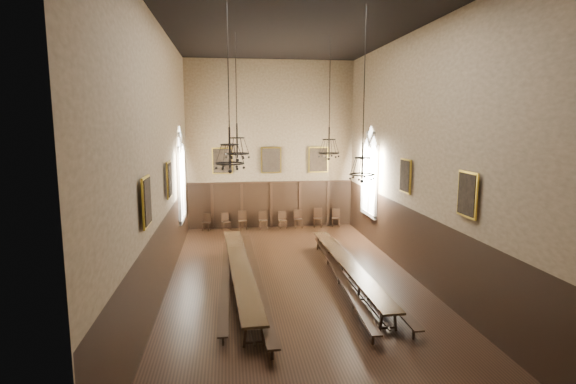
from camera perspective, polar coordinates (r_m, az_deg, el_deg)
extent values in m
cube|color=black|center=(16.39, 0.90, -11.59)|extent=(9.00, 18.00, 0.02)
cube|color=black|center=(15.72, 0.99, 20.96)|extent=(9.00, 18.00, 0.02)
cube|color=#8D7756|center=(24.34, -2.20, 5.96)|extent=(9.00, 0.02, 9.00)
cube|color=#8D7756|center=(6.69, 12.39, -1.69)|extent=(9.00, 0.02, 9.00)
cube|color=#8D7756|center=(15.41, -15.93, 4.00)|extent=(0.02, 18.00, 9.00)
cube|color=#8D7756|center=(16.68, 16.50, 4.31)|extent=(0.02, 18.00, 9.00)
cube|color=black|center=(16.06, -6.11, -9.25)|extent=(1.20, 9.93, 0.07)
cube|color=black|center=(16.62, 7.56, -8.88)|extent=(0.77, 9.09, 0.06)
cube|color=black|center=(16.06, -7.95, -10.61)|extent=(0.36, 9.05, 0.05)
cube|color=black|center=(15.99, -4.18, -10.35)|extent=(0.56, 10.79, 0.05)
cube|color=black|center=(16.33, 6.49, -10.16)|extent=(0.72, 9.68, 0.05)
cube|color=black|center=(16.55, 9.67, -10.02)|extent=(0.34, 9.34, 0.05)
cube|color=black|center=(24.36, -10.33, -3.87)|extent=(0.50, 0.50, 0.05)
cube|color=black|center=(24.48, -10.32, -3.25)|extent=(0.38, 0.17, 0.47)
cube|color=black|center=(24.35, -7.88, -3.79)|extent=(0.52, 0.52, 0.05)
cube|color=black|center=(24.46, -7.89, -3.15)|extent=(0.40, 0.17, 0.48)
cube|color=black|center=(24.33, -5.76, -3.67)|extent=(0.45, 0.45, 0.05)
cube|color=black|center=(24.46, -5.79, -2.98)|extent=(0.44, 0.06, 0.52)
cube|color=black|center=(24.39, -3.17, -3.65)|extent=(0.44, 0.44, 0.05)
cube|color=black|center=(24.52, -3.21, -2.98)|extent=(0.42, 0.06, 0.50)
cube|color=black|center=(24.48, -0.68, -3.63)|extent=(0.43, 0.43, 0.05)
cube|color=black|center=(24.60, -0.73, -3.00)|extent=(0.41, 0.07, 0.48)
cube|color=black|center=(24.62, 1.31, -3.50)|extent=(0.43, 0.43, 0.05)
cube|color=black|center=(24.75, 1.25, -2.82)|extent=(0.43, 0.04, 0.51)
cube|color=black|center=(24.80, 3.82, -3.36)|extent=(0.54, 0.54, 0.05)
cube|color=black|center=(24.93, 3.73, -2.65)|extent=(0.46, 0.13, 0.54)
cube|color=black|center=(25.04, 6.11, -3.33)|extent=(0.50, 0.50, 0.05)
cube|color=black|center=(25.17, 6.02, -2.67)|extent=(0.43, 0.12, 0.52)
cylinder|color=black|center=(17.33, -6.62, 14.16)|extent=(0.03, 0.03, 3.33)
torus|color=black|center=(17.29, -6.46, 4.86)|extent=(0.93, 0.93, 0.05)
torus|color=black|center=(17.26, -6.50, 6.84)|extent=(0.59, 0.59, 0.04)
cylinder|color=black|center=(17.26, -6.49, 6.48)|extent=(0.07, 0.07, 1.31)
cylinder|color=black|center=(17.90, 5.34, 13.78)|extent=(0.03, 0.03, 3.46)
torus|color=black|center=(17.87, 5.21, 4.93)|extent=(0.83, 0.83, 0.05)
torus|color=black|center=(17.84, 5.24, 6.66)|extent=(0.53, 0.53, 0.04)
cylinder|color=black|center=(17.85, 5.23, 6.34)|extent=(0.06, 0.06, 1.18)
cylinder|color=black|center=(13.04, -7.63, 15.72)|extent=(0.03, 0.03, 3.43)
torus|color=black|center=(12.99, -7.38, 3.62)|extent=(0.83, 0.83, 0.05)
torus|color=black|center=(12.95, -7.43, 6.00)|extent=(0.53, 0.53, 0.04)
cylinder|color=black|center=(12.96, -7.42, 5.56)|extent=(0.06, 0.06, 1.18)
cylinder|color=black|center=(13.51, 9.70, 14.46)|extent=(0.03, 0.03, 3.88)
torus|color=black|center=(13.53, 9.39, 2.22)|extent=(0.76, 0.76, 0.04)
torus|color=black|center=(13.48, 9.44, 4.30)|extent=(0.49, 0.49, 0.04)
cylinder|color=black|center=(13.49, 9.43, 3.92)|extent=(0.05, 0.05, 1.08)
cube|color=gold|center=(24.16, -8.33, 3.95)|extent=(1.10, 0.12, 1.40)
cube|color=black|center=(24.16, -8.33, 3.95)|extent=(0.98, 0.02, 1.28)
cube|color=gold|center=(24.26, -2.16, 4.05)|extent=(1.10, 0.12, 1.40)
cube|color=black|center=(24.26, -2.16, 4.05)|extent=(0.98, 0.02, 1.28)
cube|color=gold|center=(24.64, 3.88, 4.11)|extent=(1.10, 0.12, 1.40)
cube|color=black|center=(24.64, 3.88, 4.11)|extent=(0.98, 0.02, 1.28)
cube|color=gold|center=(16.45, -14.87, 1.52)|extent=(0.12, 1.00, 1.30)
cube|color=black|center=(16.45, -14.87, 1.52)|extent=(0.02, 0.88, 1.18)
cube|color=gold|center=(12.05, -17.54, -1.16)|extent=(0.12, 1.00, 1.30)
cube|color=black|center=(12.05, -17.54, -1.16)|extent=(0.02, 0.88, 1.18)
cube|color=gold|center=(17.62, 14.68, 1.99)|extent=(0.12, 1.00, 1.30)
cube|color=black|center=(17.62, 14.68, 1.99)|extent=(0.02, 0.88, 1.18)
cube|color=gold|center=(13.60, 21.82, -0.29)|extent=(0.12, 1.00, 1.30)
cube|color=black|center=(13.60, 21.82, -0.29)|extent=(0.02, 0.88, 1.18)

